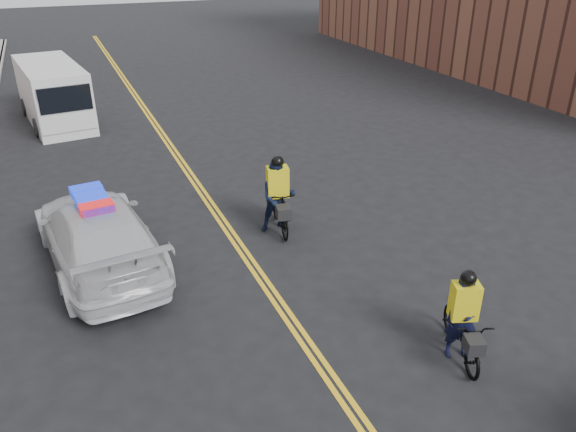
{
  "coord_description": "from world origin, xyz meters",
  "views": [
    {
      "loc": [
        -3.45,
        -7.25,
        6.67
      ],
      "look_at": [
        0.7,
        2.62,
        1.3
      ],
      "focal_mm": 35.0,
      "sensor_mm": 36.0,
      "label": 1
    }
  ],
  "objects_px": {
    "police_cruiser": "(97,234)",
    "cargo_van": "(54,95)",
    "cyclist_near": "(460,327)",
    "cyclist_far": "(278,202)"
  },
  "relations": [
    {
      "from": "police_cruiser",
      "to": "cargo_van",
      "type": "height_order",
      "value": "cargo_van"
    },
    {
      "from": "police_cruiser",
      "to": "cyclist_near",
      "type": "xyz_separation_m",
      "value": [
        5.44,
        -5.61,
        -0.18
      ]
    },
    {
      "from": "cyclist_near",
      "to": "cyclist_far",
      "type": "relative_size",
      "value": 0.92
    },
    {
      "from": "cyclist_near",
      "to": "cyclist_far",
      "type": "height_order",
      "value": "cyclist_far"
    },
    {
      "from": "police_cruiser",
      "to": "cargo_van",
      "type": "xyz_separation_m",
      "value": [
        -0.36,
        11.78,
        0.33
      ]
    },
    {
      "from": "police_cruiser",
      "to": "cyclist_near",
      "type": "relative_size",
      "value": 2.98
    },
    {
      "from": "cargo_van",
      "to": "cyclist_far",
      "type": "height_order",
      "value": "cargo_van"
    },
    {
      "from": "cyclist_far",
      "to": "police_cruiser",
      "type": "bearing_deg",
      "value": -168.97
    },
    {
      "from": "cargo_van",
      "to": "cyclist_far",
      "type": "distance_m",
      "value": 12.65
    },
    {
      "from": "cargo_van",
      "to": "cyclist_near",
      "type": "relative_size",
      "value": 3.03
    }
  ]
}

